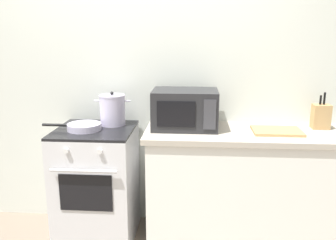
# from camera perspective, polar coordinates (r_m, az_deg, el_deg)

# --- Properties ---
(back_wall) EXTENTS (4.40, 0.10, 2.50)m
(back_wall) POSITION_cam_1_polar(r_m,az_deg,el_deg) (3.08, 1.93, 6.13)
(back_wall) COLOR silver
(back_wall) RESTS_ON ground_plane
(lower_cabinet_right) EXTENTS (1.64, 0.56, 0.88)m
(lower_cabinet_right) POSITION_cam_1_polar(r_m,az_deg,el_deg) (3.00, 13.26, -10.61)
(lower_cabinet_right) COLOR white
(lower_cabinet_right) RESTS_ON ground_plane
(countertop_right) EXTENTS (1.70, 0.60, 0.04)m
(countertop_right) POSITION_cam_1_polar(r_m,az_deg,el_deg) (2.84, 13.76, -2.11)
(countertop_right) COLOR #ADA393
(countertop_right) RESTS_ON lower_cabinet_right
(stove) EXTENTS (0.60, 0.64, 0.92)m
(stove) POSITION_cam_1_polar(r_m,az_deg,el_deg) (3.03, -11.06, -9.77)
(stove) COLOR silver
(stove) RESTS_ON ground_plane
(stock_pot) EXTENTS (0.29, 0.21, 0.27)m
(stock_pot) POSITION_cam_1_polar(r_m,az_deg,el_deg) (2.95, -8.70, 1.59)
(stock_pot) COLOR silver
(stock_pot) RESTS_ON stove
(frying_pan) EXTENTS (0.46, 0.26, 0.05)m
(frying_pan) POSITION_cam_1_polar(r_m,az_deg,el_deg) (2.86, -13.12, -1.03)
(frying_pan) COLOR silver
(frying_pan) RESTS_ON stove
(microwave) EXTENTS (0.50, 0.37, 0.30)m
(microwave) POSITION_cam_1_polar(r_m,az_deg,el_deg) (2.82, 2.69, 1.71)
(microwave) COLOR #232326
(microwave) RESTS_ON countertop_right
(cutting_board) EXTENTS (0.36, 0.26, 0.02)m
(cutting_board) POSITION_cam_1_polar(r_m,az_deg,el_deg) (2.84, 16.71, -1.66)
(cutting_board) COLOR tan
(cutting_board) RESTS_ON countertop_right
(knife_block) EXTENTS (0.13, 0.10, 0.28)m
(knife_block) POSITION_cam_1_polar(r_m,az_deg,el_deg) (3.05, 22.85, 0.54)
(knife_block) COLOR tan
(knife_block) RESTS_ON countertop_right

